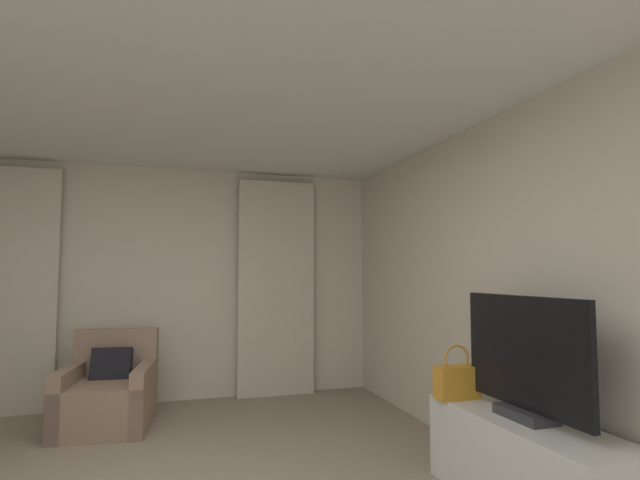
{
  "coord_description": "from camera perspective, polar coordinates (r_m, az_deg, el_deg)",
  "views": [
    {
      "loc": [
        0.17,
        -2.72,
        1.41
      ],
      "look_at": [
        1.35,
        1.1,
        1.68
      ],
      "focal_mm": 27.26,
      "sensor_mm": 36.0,
      "label": 1
    }
  ],
  "objects": [
    {
      "name": "tv_flatscreen",
      "position": [
        3.23,
        22.86,
        -12.88
      ],
      "size": [
        0.2,
        1.01,
        0.73
      ],
      "color": "#333338",
      "rests_on": "tv_console"
    },
    {
      "name": "wall_right",
      "position": [
        3.6,
        23.87,
        -5.35
      ],
      "size": [
        0.06,
        6.12,
        2.6
      ],
      "color": "beige",
      "rests_on": "ground"
    },
    {
      "name": "handbag_primary",
      "position": [
        3.62,
        15.78,
        -15.62
      ],
      "size": [
        0.3,
        0.14,
        0.37
      ],
      "color": "orange",
      "rests_on": "tv_console"
    },
    {
      "name": "curtain_right_panel",
      "position": [
        5.75,
        -5.14,
        -5.52
      ],
      "size": [
        0.9,
        0.06,
        2.5
      ],
      "color": "beige",
      "rests_on": "ground"
    },
    {
      "name": "wall_window",
      "position": [
        5.75,
        -18.99,
        -4.83
      ],
      "size": [
        5.12,
        0.06,
        2.6
      ],
      "color": "beige",
      "rests_on": "ground"
    },
    {
      "name": "ceiling",
      "position": [
        2.98,
        -20.21,
        20.47
      ],
      "size": [
        5.12,
        6.12,
        0.06
      ],
      "primitive_type": "cube",
      "color": "white",
      "rests_on": "wall_left"
    },
    {
      "name": "armchair",
      "position": [
        5.09,
        -23.62,
        -16.41
      ],
      "size": [
        0.86,
        0.95,
        0.86
      ],
      "color": "#997A66",
      "rests_on": "ground"
    },
    {
      "name": "tv_console",
      "position": [
        3.38,
        23.15,
        -23.25
      ],
      "size": [
        0.49,
        1.39,
        0.55
      ],
      "color": "white",
      "rests_on": "ground"
    },
    {
      "name": "curtain_left_panel",
      "position": [
        5.83,
        -32.74,
        -4.89
      ],
      "size": [
        0.9,
        0.06,
        2.5
      ],
      "color": "beige",
      "rests_on": "ground"
    }
  ]
}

